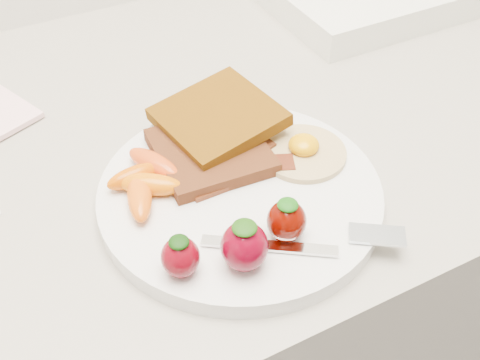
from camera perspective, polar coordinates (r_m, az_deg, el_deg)
name	(u,v)px	position (r m, az deg, el deg)	size (l,w,h in m)	color
counter	(198,343)	(1.02, -3.96, -15.13)	(2.00, 0.60, 0.90)	gray
plate	(240,195)	(0.58, 0.00, -1.38)	(0.27, 0.27, 0.02)	white
toast_lower	(211,152)	(0.60, -2.81, 2.70)	(0.11, 0.11, 0.01)	black
toast_upper	(218,117)	(0.62, -2.10, 6.01)	(0.11, 0.11, 0.01)	#452904
fried_egg	(303,151)	(0.60, 6.02, 2.78)	(0.10, 0.10, 0.02)	beige
bacon_strips	(239,168)	(0.58, -0.14, 1.17)	(0.11, 0.06, 0.01)	#4B1607
baby_carrots	(145,180)	(0.57, -9.00, -0.02)	(0.07, 0.10, 0.02)	#CD5300
strawberries	(242,240)	(0.49, 0.19, -5.75)	(0.13, 0.05, 0.05)	#5E020D
fork	(319,241)	(0.52, 7.49, -5.73)	(0.17, 0.09, 0.00)	silver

